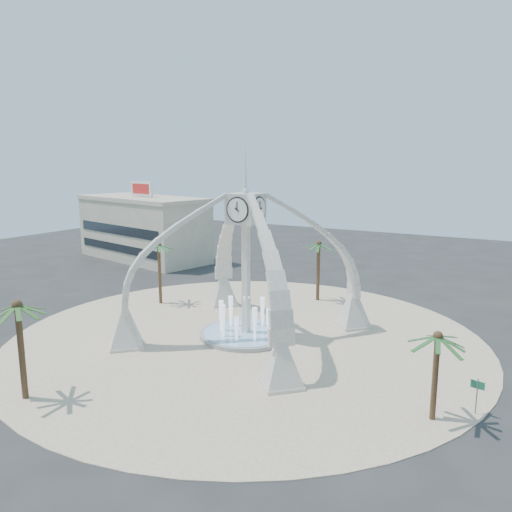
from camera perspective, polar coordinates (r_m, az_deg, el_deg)
The scene contains 10 objects.
ground at distance 43.60m, azimuth -1.12°, elevation -9.17°, with size 140.00×140.00×0.00m, color #282828.
plaza at distance 43.59m, azimuth -1.13°, elevation -9.13°, with size 40.00×40.00×0.06m, color beige.
clock_tower at distance 41.84m, azimuth -1.16°, elevation -0.78°, with size 17.94×17.94×16.30m.
fountain at distance 43.50m, azimuth -1.13°, elevation -8.81°, with size 8.00×8.00×3.62m.
building_nw at distance 78.73m, azimuth -12.74°, elevation 3.17°, with size 23.75×13.73×11.90m.
palm_east at distance 30.39m, azimuth 20.07°, elevation -8.74°, with size 3.98×3.98×5.81m.
palm_west at distance 52.82m, azimuth -11.06°, elevation 1.13°, with size 3.95×3.95×7.00m.
palm_north at distance 53.49m, azimuth 7.19°, elevation 1.31°, with size 4.57×4.57×6.99m.
palm_south at distance 34.10m, azimuth -25.62°, elevation -5.24°, with size 4.34×4.34×6.95m.
street_sign at distance 33.12m, azimuth 23.96°, elevation -13.75°, with size 0.83×0.15×2.29m.
Camera 1 is at (21.44, -34.94, 14.85)m, focal length 35.00 mm.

